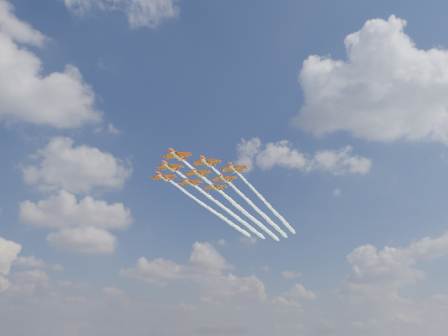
{
  "coord_description": "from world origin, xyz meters",
  "views": [
    {
      "loc": [
        -70.02,
        -138.29,
        27.25
      ],
      "look_at": [
        3.48,
        2.66,
        86.73
      ],
      "focal_mm": 35.0,
      "sensor_mm": 36.0,
      "label": 1
    }
  ],
  "objects": [
    {
      "name": "jet_tail",
      "position": [
        46.44,
        54.08,
        83.43
      ],
      "size": [
        86.89,
        81.64,
        2.87
      ],
      "rotation": [
        0.0,
        0.0,
        0.75
      ],
      "color": "red"
    },
    {
      "name": "jet_row3_centre",
      "position": [
        32.83,
        41.31,
        83.43
      ],
      "size": [
        86.89,
        81.64,
        2.87
      ],
      "rotation": [
        0.0,
        0.0,
        0.75
      ],
      "color": "red"
    },
    {
      "name": "jet_row4_starb",
      "position": [
        34.69,
        52.97,
        83.43
      ],
      "size": [
        86.89,
        81.64,
        2.87
      ],
      "rotation": [
        0.0,
        0.0,
        0.75
      ],
      "color": "red"
    },
    {
      "name": "jet_row3_port",
      "position": [
        42.72,
        30.77,
        83.43
      ],
      "size": [
        86.89,
        81.64,
        2.87
      ],
      "rotation": [
        0.0,
        0.0,
        0.75
      ],
      "color": "red"
    },
    {
      "name": "jet_row3_starb",
      "position": [
        22.93,
        51.86,
        83.43
      ],
      "size": [
        86.89,
        81.64,
        2.87
      ],
      "rotation": [
        0.0,
        0.0,
        0.75
      ],
      "color": "red"
    },
    {
      "name": "jet_row2_port",
      "position": [
        30.97,
        29.66,
        83.43
      ],
      "size": [
        86.89,
        81.64,
        2.87
      ],
      "rotation": [
        0.0,
        0.0,
        0.75
      ],
      "color": "red"
    },
    {
      "name": "jet_row4_port",
      "position": [
        44.58,
        42.42,
        83.43
      ],
      "size": [
        86.89,
        81.64,
        2.87
      ],
      "rotation": [
        0.0,
        0.0,
        0.75
      ],
      "color": "red"
    },
    {
      "name": "jet_row2_starb",
      "position": [
        21.08,
        40.2,
        83.43
      ],
      "size": [
        86.89,
        81.64,
        2.87
      ],
      "rotation": [
        0.0,
        0.0,
        0.75
      ],
      "color": "red"
    },
    {
      "name": "jet_lead",
      "position": [
        19.22,
        28.55,
        83.43
      ],
      "size": [
        86.89,
        81.64,
        2.87
      ],
      "rotation": [
        0.0,
        0.0,
        0.75
      ],
      "color": "red"
    }
  ]
}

